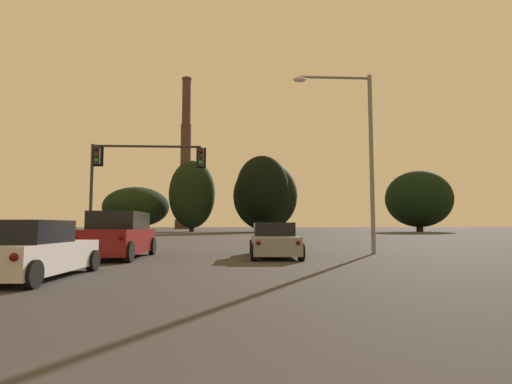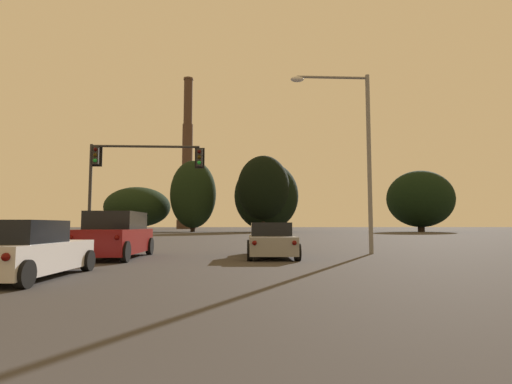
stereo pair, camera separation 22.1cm
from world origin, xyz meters
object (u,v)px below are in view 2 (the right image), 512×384
object	(u,v)px
suv_left_lane_front	(116,236)
smokestack	(187,169)
sedan_right_lane_front	(271,241)
street_lamp	(356,141)
traffic_light_overhead_left	(129,168)
hatchback_left_lane_second	(25,252)

from	to	relation	value
suv_left_lane_front	smokestack	xyz separation A→B (m)	(-13.65, 134.99, 21.88)
sedan_right_lane_front	street_lamp	bearing A→B (deg)	21.74
traffic_light_overhead_left	smokestack	bearing A→B (deg)	95.46
suv_left_lane_front	traffic_light_overhead_left	size ratio (longest dim) A/B	0.72
suv_left_lane_front	smokestack	world-z (taller)	smokestack
sedan_right_lane_front	traffic_light_overhead_left	xyz separation A→B (m)	(-7.72, 6.79, 4.02)
sedan_right_lane_front	smokestack	bearing A→B (deg)	100.13
sedan_right_lane_front	traffic_light_overhead_left	size ratio (longest dim) A/B	0.70
smokestack	street_lamp	bearing A→B (deg)	-79.73
traffic_light_overhead_left	smokestack	world-z (taller)	smokestack
smokestack	suv_left_lane_front	bearing A→B (deg)	-84.23
traffic_light_overhead_left	suv_left_lane_front	bearing A→B (deg)	-78.73
hatchback_left_lane_second	traffic_light_overhead_left	size ratio (longest dim) A/B	0.61
hatchback_left_lane_second	smokestack	world-z (taller)	smokestack
street_lamp	smokestack	size ratio (longest dim) A/B	0.15
hatchback_left_lane_second	smokestack	bearing A→B (deg)	97.42
traffic_light_overhead_left	street_lamp	world-z (taller)	street_lamp
sedan_right_lane_front	suv_left_lane_front	xyz separation A→B (m)	(-6.29, -0.37, 0.23)
traffic_light_overhead_left	street_lamp	distance (m)	13.03
suv_left_lane_front	smokestack	bearing A→B (deg)	96.40
suv_left_lane_front	hatchback_left_lane_second	distance (m)	6.25
suv_left_lane_front	hatchback_left_lane_second	bearing A→B (deg)	-92.57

